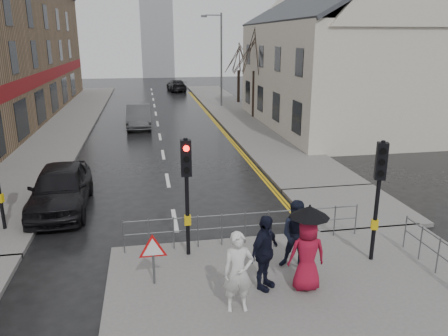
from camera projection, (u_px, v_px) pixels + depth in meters
name	position (u px, v px, depth m)	size (l,w,h in m)	color
ground	(182.00, 262.00, 12.31)	(120.00, 120.00, 0.00)	black
near_pavement	(334.00, 325.00, 9.50)	(10.00, 9.00, 0.14)	#605E5B
left_pavement	(70.00, 121.00, 32.88)	(4.00, 44.00, 0.14)	#605E5B
right_pavement	(233.00, 112.00, 36.97)	(4.00, 40.00, 0.14)	#605E5B
pavement_bridge_right	(350.00, 206.00, 16.22)	(4.00, 4.20, 0.14)	#605E5B
building_right_cream	(332.00, 57.00, 29.95)	(9.00, 16.40, 10.10)	beige
church_tower	(156.00, 18.00, 68.44)	(5.00, 5.00, 18.00)	#97999F
traffic_signal_near_left	(187.00, 177.00, 11.83)	(0.28, 0.27, 3.40)	black
traffic_signal_near_right	(379.00, 180.00, 11.54)	(0.34, 0.33, 3.40)	black
guard_railing_front	(245.00, 221.00, 12.96)	(7.14, 0.04, 1.00)	#595B5E
warning_sign	(153.00, 251.00, 10.74)	(0.80, 0.07, 1.35)	#595B5E
street_lamp	(219.00, 54.00, 38.35)	(1.83, 0.25, 8.00)	#595B5E
tree_near	(255.00, 51.00, 32.86)	(2.40, 2.40, 6.58)	#2F221A
tree_far	(239.00, 56.00, 40.69)	(2.40, 2.40, 5.64)	#2F221A
pedestrian_a	(238.00, 272.00, 9.69)	(0.69, 0.45, 1.90)	silver
pedestrian_b	(298.00, 235.00, 11.49)	(0.93, 0.72, 1.90)	black
pedestrian_with_umbrella	(308.00, 246.00, 10.47)	(0.96, 0.96, 2.18)	maroon
pedestrian_d	(264.00, 253.00, 10.54)	(1.12, 0.47, 1.92)	black
car_parked	(61.00, 188.00, 15.88)	(1.97, 4.90, 1.67)	black
car_mid	(139.00, 116.00, 30.71)	(1.65, 4.73, 1.56)	#3F4143
car_far	(176.00, 85.00, 51.42)	(1.89, 4.65, 1.35)	black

